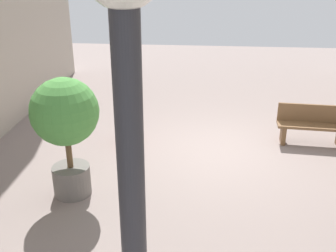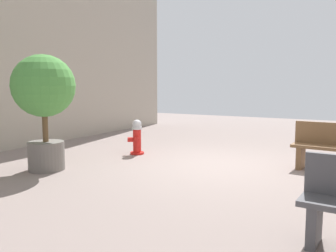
% 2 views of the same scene
% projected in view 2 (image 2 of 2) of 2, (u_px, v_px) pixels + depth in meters
% --- Properties ---
extents(ground_plane, '(23.40, 23.40, 0.00)m').
position_uv_depth(ground_plane, '(217.00, 165.00, 7.27)').
color(ground_plane, gray).
extents(fire_hydrant, '(0.39, 0.40, 0.85)m').
position_uv_depth(fire_hydrant, '(137.00, 137.00, 8.45)').
color(fire_hydrant, red).
rests_on(fire_hydrant, ground_plane).
extents(planter_tree, '(1.22, 1.22, 2.28)m').
position_uv_depth(planter_tree, '(44.00, 96.00, 6.72)').
color(planter_tree, slate).
rests_on(planter_tree, ground_plane).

